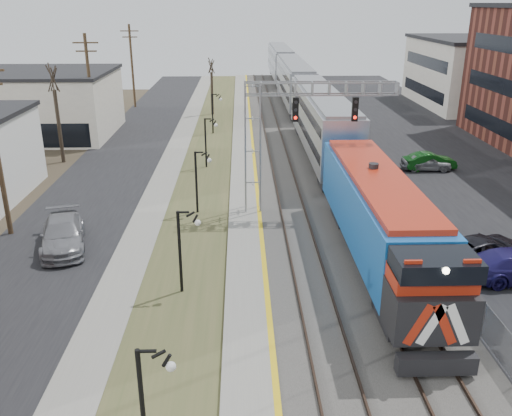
{
  "coord_description": "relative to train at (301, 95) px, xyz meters",
  "views": [
    {
      "loc": [
        -1.24,
        -3.96,
        12.5
      ],
      "look_at": [
        -0.48,
        21.96,
        2.6
      ],
      "focal_mm": 38.0,
      "sensor_mm": 36.0,
      "label": 1
    }
  ],
  "objects": [
    {
      "name": "street_west",
      "position": [
        -17.0,
        -20.94,
        -2.9
      ],
      "size": [
        7.0,
        120.0,
        0.04
      ],
      "primitive_type": "cube",
      "color": "black",
      "rests_on": "ground"
    },
    {
      "name": "sidewalk",
      "position": [
        -12.5,
        -20.94,
        -2.88
      ],
      "size": [
        2.0,
        120.0,
        0.08
      ],
      "primitive_type": "cube",
      "color": "gray",
      "rests_on": "ground"
    },
    {
      "name": "grass_median",
      "position": [
        -9.5,
        -20.94,
        -2.89
      ],
      "size": [
        4.0,
        120.0,
        0.06
      ],
      "primitive_type": "cube",
      "color": "#424A27",
      "rests_on": "ground"
    },
    {
      "name": "platform",
      "position": [
        -6.5,
        -20.94,
        -2.8
      ],
      "size": [
        2.0,
        120.0,
        0.24
      ],
      "primitive_type": "cube",
      "color": "gray",
      "rests_on": "ground"
    },
    {
      "name": "ballast_bed",
      "position": [
        -1.5,
        -20.94,
        -2.82
      ],
      "size": [
        8.0,
        120.0,
        0.2
      ],
      "primitive_type": "cube",
      "color": "#595651",
      "rests_on": "ground"
    },
    {
      "name": "parking_lot",
      "position": [
        10.5,
        -20.94,
        -2.9
      ],
      "size": [
        16.0,
        120.0,
        0.04
      ],
      "primitive_type": "cube",
      "color": "black",
      "rests_on": "ground"
    },
    {
      "name": "platform_edge",
      "position": [
        -5.62,
        -20.94,
        -2.67
      ],
      "size": [
        0.24,
        120.0,
        0.01
      ],
      "primitive_type": "cube",
      "color": "gold",
      "rests_on": "platform"
    },
    {
      "name": "track_near",
      "position": [
        -3.5,
        -20.94,
        -2.64
      ],
      "size": [
        1.58,
        120.0,
        0.15
      ],
      "color": "#2D2119",
      "rests_on": "ballast_bed"
    },
    {
      "name": "track_far",
      "position": [
        -0.0,
        -20.94,
        -2.64
      ],
      "size": [
        1.58,
        120.0,
        0.15
      ],
      "color": "#2D2119",
      "rests_on": "ballast_bed"
    },
    {
      "name": "train",
      "position": [
        0.0,
        0.0,
        0.0
      ],
      "size": [
        3.0,
        85.85,
        5.33
      ],
      "color": "#1559AE",
      "rests_on": "ground"
    },
    {
      "name": "signal_gantry",
      "position": [
        -4.28,
        -27.95,
        2.67
      ],
      "size": [
        9.0,
        1.07,
        8.15
      ],
      "color": "gray",
      "rests_on": "ground"
    },
    {
      "name": "lampposts",
      "position": [
        -9.5,
        -37.66,
        -0.92
      ],
      "size": [
        0.14,
        62.14,
        4.0
      ],
      "color": "black",
      "rests_on": "ground"
    },
    {
      "name": "fence",
      "position": [
        2.7,
        -20.94,
        -2.12
      ],
      "size": [
        0.04,
        120.0,
        1.6
      ],
      "primitive_type": "cube",
      "color": "gray",
      "rests_on": "ground"
    },
    {
      "name": "bare_trees",
      "position": [
        -18.16,
        -17.03,
        -0.22
      ],
      "size": [
        12.3,
        42.3,
        5.95
      ],
      "color": "#382D23",
      "rests_on": "ground"
    },
    {
      "name": "car_lot_c",
      "position": [
        5.54,
        -35.54,
        -2.19
      ],
      "size": [
        5.77,
        3.96,
        1.47
      ],
      "primitive_type": "imported",
      "rotation": [
        0.0,
        0.0,
        1.89
      ],
      "color": "black",
      "rests_on": "ground"
    },
    {
      "name": "car_lot_e",
      "position": [
        7.86,
        -19.23,
        -2.26
      ],
      "size": [
        3.98,
        1.87,
        1.32
      ],
      "primitive_type": "imported",
      "rotation": [
        0.0,
        0.0,
        1.49
      ],
      "color": "gray",
      "rests_on": "ground"
    },
    {
      "name": "car_lot_f",
      "position": [
        8.2,
        -19.07,
        -2.25
      ],
      "size": [
        4.2,
        1.79,
        1.35
      ],
      "primitive_type": "imported",
      "rotation": [
        0.0,
        0.0,
        1.66
      ],
      "color": "#0D4411",
      "rests_on": "ground"
    },
    {
      "name": "car_street_b",
      "position": [
        -16.35,
        -32.96,
        -2.13
      ],
      "size": [
        3.52,
        5.79,
        1.57
      ],
      "primitive_type": "imported",
      "rotation": [
        0.0,
        0.0,
        0.26
      ],
      "color": "gray",
      "rests_on": "ground"
    }
  ]
}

